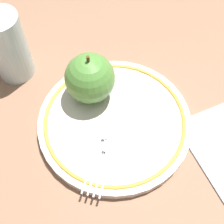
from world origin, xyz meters
TOP-DOWN VIEW (x-y plane):
  - ground_plane at (0.00, 0.00)m, footprint 2.00×2.00m
  - plate at (0.02, 0.00)m, footprint 0.23×0.23m
  - apple_red_whole at (0.06, 0.04)m, footprint 0.08×0.08m
  - fork at (-0.01, 0.01)m, footprint 0.19×0.07m
  - drinking_glass at (0.12, 0.17)m, footprint 0.06×0.06m

SIDE VIEW (x-z plane):
  - ground_plane at x=0.00m, z-range 0.00..0.00m
  - plate at x=0.02m, z-range 0.00..0.02m
  - fork at x=-0.01m, z-range 0.02..0.02m
  - apple_red_whole at x=0.06m, z-range 0.01..0.10m
  - drinking_glass at x=0.12m, z-range 0.00..0.12m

